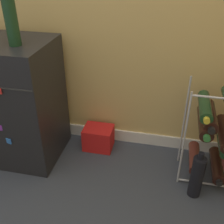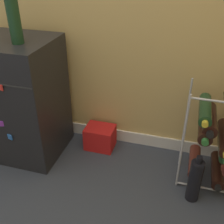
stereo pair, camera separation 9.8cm
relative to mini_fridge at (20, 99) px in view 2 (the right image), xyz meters
name	(u,v)px [view 2 (the right image)]	position (x,y,z in m)	size (l,w,h in m)	color
ground_plane	(76,204)	(0.54, -0.39, -0.40)	(14.00, 14.00, 0.00)	#333842
mini_fridge	(20,99)	(0.00, 0.00, 0.00)	(0.53, 0.48, 0.80)	black
wine_rack	(217,139)	(1.26, 0.02, -0.08)	(0.40, 0.33, 0.63)	#B2B2B7
soda_box	(100,137)	(0.50, 0.16, -0.32)	(0.21, 0.16, 0.17)	red
fridge_top_bottle	(14,18)	(0.10, -0.05, 0.54)	(0.07, 0.07, 0.31)	#19381E
loose_bottle_floor	(195,180)	(1.17, -0.16, -0.26)	(0.08, 0.08, 0.31)	black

